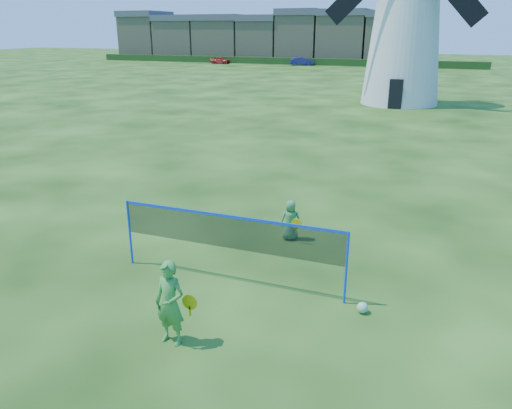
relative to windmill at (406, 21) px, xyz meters
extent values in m
plane|color=black|center=(-0.63, -28.60, -5.72)|extent=(220.00, 220.00, 0.00)
cube|color=black|center=(0.00, -2.65, -4.73)|extent=(0.91, 0.11, 1.99)
cube|color=black|center=(0.00, -2.10, -1.20)|extent=(0.63, 0.11, 0.81)
cylinder|color=blue|center=(-3.18, -29.03, -4.95)|extent=(0.05, 0.05, 1.55)
cylinder|color=blue|center=(1.82, -29.03, -4.95)|extent=(0.05, 0.05, 1.55)
cube|color=black|center=(-0.68, -29.03, -4.57)|extent=(5.00, 0.02, 0.70)
cube|color=blue|center=(-0.68, -29.03, -4.20)|extent=(5.00, 0.02, 0.06)
imported|color=#3E913A|center=(-0.74, -31.40, -4.95)|extent=(0.59, 0.41, 1.54)
cylinder|color=#DCB40B|center=(-0.46, -31.22, -4.97)|extent=(0.28, 0.02, 0.28)
cube|color=#DCB40B|center=(-0.46, -31.22, -5.14)|extent=(0.03, 0.02, 0.20)
imported|color=#408547|center=(-0.13, -26.38, -5.19)|extent=(0.59, 0.47, 1.06)
cylinder|color=#DCB40B|center=(0.09, -26.60, -5.18)|extent=(0.28, 0.02, 0.28)
cube|color=#DCB40B|center=(0.09, -26.60, -5.35)|extent=(0.03, 0.02, 0.20)
sphere|color=green|center=(2.22, -29.26, -5.61)|extent=(0.22, 0.22, 0.22)
cube|color=tan|center=(-49.23, 43.40, -2.15)|extent=(6.80, 8.00, 7.16)
cube|color=#4C4C54|center=(-49.23, 43.40, 1.93)|extent=(7.10, 8.40, 1.00)
cube|color=tan|center=(-41.87, 43.40, -2.51)|extent=(7.32, 8.00, 6.44)
cube|color=#4C4C54|center=(-41.87, 43.40, 1.21)|extent=(7.62, 8.40, 1.00)
cube|color=tan|center=(-34.04, 43.40, -2.50)|extent=(7.75, 8.00, 6.45)
cube|color=#4C4C54|center=(-34.04, 43.40, 1.22)|extent=(8.05, 8.40, 1.00)
cube|color=tan|center=(-26.67, 43.40, -2.57)|extent=(6.37, 8.00, 6.31)
cube|color=#4C4C54|center=(-26.67, 43.40, 1.09)|extent=(6.67, 8.40, 1.00)
cube|color=tan|center=(-20.03, 43.40, -2.14)|extent=(6.32, 8.00, 7.17)
cube|color=#4C4C54|center=(-20.03, 43.40, 1.94)|extent=(6.62, 8.40, 1.00)
cube|color=tan|center=(-12.96, 43.40, -2.20)|extent=(7.21, 8.00, 7.05)
cube|color=#4C4C54|center=(-12.96, 43.40, 1.82)|extent=(7.51, 8.40, 1.00)
cube|color=tan|center=(-5.88, 43.40, -2.34)|extent=(6.35, 8.00, 6.78)
cube|color=#4C4C54|center=(-5.88, 43.40, 1.55)|extent=(6.65, 8.40, 1.00)
cube|color=#193814|center=(-22.63, 37.40, -5.22)|extent=(62.00, 0.80, 1.00)
imported|color=maroon|center=(-30.59, 35.07, -5.17)|extent=(3.37, 1.56, 1.12)
imported|color=navy|center=(-17.69, 36.23, -5.13)|extent=(3.84, 2.26, 1.20)
camera|label=1|loc=(3.24, -37.69, -0.54)|focal=34.41mm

